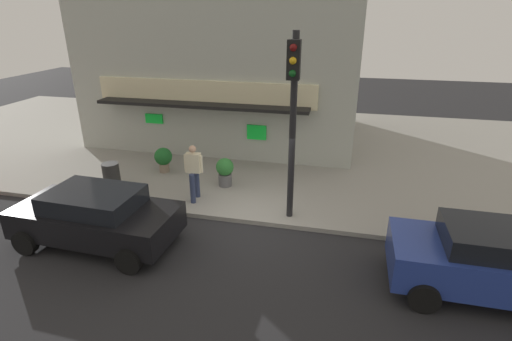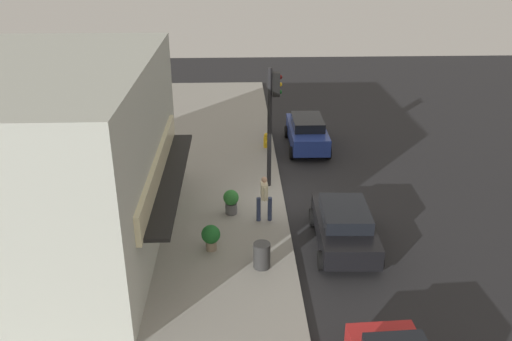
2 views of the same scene
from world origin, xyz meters
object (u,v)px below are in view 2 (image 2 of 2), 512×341
pedestrian (264,196)px  parked_car_black (344,225)px  parked_car_blue (307,132)px  traffic_light (272,112)px  trash_can (262,255)px  fire_hydrant (266,140)px  potted_plant_by_window (231,201)px  potted_plant_by_doorway (211,236)px

pedestrian → parked_car_black: bearing=-121.1°
parked_car_blue → traffic_light: bearing=155.9°
trash_can → parked_car_black: parked_car_black is taller
trash_can → fire_hydrant: bearing=-3.9°
pedestrian → potted_plant_by_window: 1.45m
traffic_light → potted_plant_by_window: size_ratio=5.22×
fire_hydrant → pedestrian: bearing=176.2°
fire_hydrant → potted_plant_by_window: (-6.91, 1.73, 0.18)m
pedestrian → potted_plant_by_doorway: size_ratio=1.95×
traffic_light → parked_car_blue: traffic_light is taller
fire_hydrant → pedestrian: (-7.51, 0.49, 0.64)m
pedestrian → potted_plant_by_doorway: (-1.96, 1.90, -0.46)m
parked_car_blue → fire_hydrant: bearing=96.7°
potted_plant_by_window → parked_car_blue: (7.16, -3.81, 0.15)m
pedestrian → traffic_light: bearing=-8.7°
potted_plant_by_doorway → parked_car_blue: size_ratio=0.21×
potted_plant_by_doorway → parked_car_blue: 10.70m
pedestrian → parked_car_black: pedestrian is taller
parked_car_blue → parked_car_black: bearing=-179.3°
potted_plant_by_window → parked_car_blue: 8.11m
potted_plant_by_doorway → parked_car_black: parked_car_black is taller
fire_hydrant → trash_can: 10.58m
trash_can → potted_plant_by_window: bearing=15.4°
trash_can → parked_car_black: size_ratio=0.20×
pedestrian → parked_car_blue: size_ratio=0.41×
pedestrian → parked_car_blue: 8.18m
fire_hydrant → potted_plant_by_doorway: potted_plant_by_doorway is taller
traffic_light → parked_car_black: 5.79m
trash_can → pedestrian: 3.11m
fire_hydrant → pedestrian: 7.55m
pedestrian → parked_car_black: (-1.62, -2.69, -0.35)m
fire_hydrant → potted_plant_by_doorway: bearing=165.8°
potted_plant_by_window → parked_car_black: (-2.22, -3.92, 0.11)m
trash_can → pedestrian: bearing=-4.3°
potted_plant_by_window → parked_car_blue: bearing=-28.1°
traffic_light → pedestrian: size_ratio=2.84×
pedestrian → parked_car_black: size_ratio=0.43×
traffic_light → parked_car_black: (-4.67, -2.22, -2.62)m
pedestrian → parked_car_blue: bearing=-18.4°
traffic_light → trash_can: size_ratio=5.92×
potted_plant_by_window → parked_car_black: bearing=-119.5°
parked_car_black → potted_plant_by_doorway: bearing=94.2°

